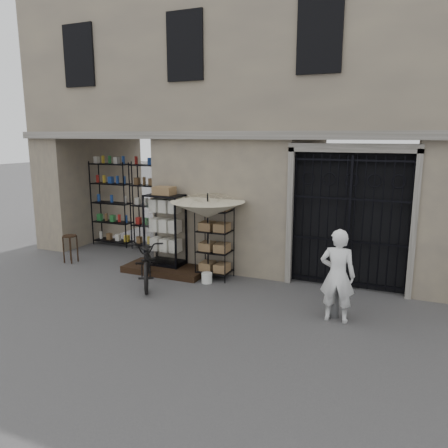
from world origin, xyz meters
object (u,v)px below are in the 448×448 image
at_px(market_umbrella, 208,205).
at_px(display_cabinet, 165,234).
at_px(shopkeeper, 335,320).
at_px(white_bucket, 207,278).
at_px(bicycle, 148,283).
at_px(wooden_stool, 70,248).
at_px(wire_rack, 215,243).
at_px(steel_bollard, 335,293).

bearing_deg(market_umbrella, display_cabinet, 171.52).
relative_size(market_umbrella, shopkeeper, 1.43).
bearing_deg(white_bucket, market_umbrella, 109.10).
height_order(bicycle, shopkeeper, bicycle).
bearing_deg(display_cabinet, market_umbrella, -14.99).
relative_size(bicycle, wooden_stool, 2.84).
relative_size(white_bucket, wooden_stool, 0.33).
height_order(wire_rack, bicycle, wire_rack).
bearing_deg(steel_bollard, wire_rack, 158.19).
bearing_deg(steel_bollard, wooden_stool, 173.08).
distance_m(wooden_stool, steel_bollard, 6.94).
bearing_deg(bicycle, display_cabinet, 65.49).
distance_m(display_cabinet, wire_rack, 1.33).
distance_m(white_bucket, steel_bollard, 3.06).
height_order(wire_rack, wooden_stool, wire_rack).
bearing_deg(display_cabinet, wire_rack, -8.20).
xyz_separation_m(wire_rack, shopkeeper, (2.97, -1.31, -0.83)).
distance_m(display_cabinet, wooden_stool, 2.72).
distance_m(display_cabinet, shopkeeper, 4.60).
bearing_deg(wooden_stool, shopkeeper, -8.03).
relative_size(display_cabinet, wire_rack, 1.10).
bearing_deg(white_bucket, steel_bollard, -14.72).
xyz_separation_m(display_cabinet, shopkeeper, (4.30, -1.35, -0.92)).
distance_m(market_umbrella, shopkeeper, 3.71).
relative_size(white_bucket, bicycle, 0.12).
bearing_deg(steel_bollard, market_umbrella, 161.26).
relative_size(steel_bollard, shopkeeper, 0.55).
bearing_deg(white_bucket, wooden_stool, 179.06).
relative_size(wooden_stool, steel_bollard, 0.78).
bearing_deg(market_umbrella, bicycle, -143.55).
bearing_deg(white_bucket, bicycle, -154.87).
bearing_deg(shopkeeper, bicycle, -6.55).
relative_size(white_bucket, shopkeeper, 0.14).
bearing_deg(wire_rack, steel_bollard, -37.38).
distance_m(market_umbrella, wooden_stool, 4.10).
bearing_deg(steel_bollard, display_cabinet, 164.12).
xyz_separation_m(display_cabinet, white_bucket, (1.32, -0.44, -0.81)).
bearing_deg(wooden_stool, display_cabinet, 8.06).
relative_size(display_cabinet, market_umbrella, 0.78).
relative_size(wire_rack, steel_bollard, 1.83).
height_order(market_umbrella, steel_bollard, market_umbrella).
bearing_deg(bicycle, market_umbrella, 4.61).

